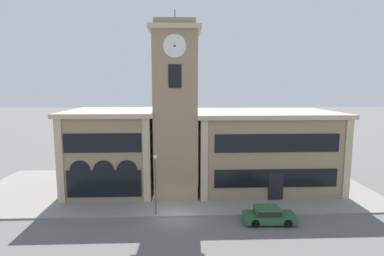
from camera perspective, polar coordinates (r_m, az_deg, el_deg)
The scene contains 7 objects.
ground_plane at distance 27.64m, azimuth -3.20°, elevation -16.65°, with size 300.00×300.00×0.00m, color #605E5B.
sidewalk_kerb at distance 34.76m, azimuth -2.99°, elevation -11.30°, with size 43.23×15.38×0.15m.
clock_tower at distance 30.97m, azimuth -3.15°, elevation 3.23°, with size 5.06×5.06×19.07m.
town_hall_left_wing at distance 35.11m, azimuth -14.58°, elevation -3.89°, with size 9.78×10.56×8.91m.
town_hall_right_wing at distance 35.63m, azimuth 13.39°, elevation -3.85°, with size 15.83×10.56×8.72m.
parked_car_near at distance 27.09m, azimuth 14.35°, elevation -15.73°, with size 4.37×1.98×1.38m.
street_lamp at distance 26.79m, azimuth -6.99°, elevation -8.92°, with size 0.36×0.36×5.44m.
Camera 1 is at (0.50, -25.18, 11.39)m, focal length 28.00 mm.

